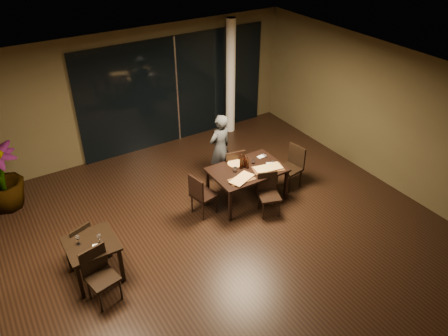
% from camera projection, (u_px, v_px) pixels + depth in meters
% --- Properties ---
extents(ground, '(8.00, 8.00, 0.00)m').
position_uv_depth(ground, '(226.00, 236.00, 8.29)').
color(ground, black).
rests_on(ground, ground).
extents(wall_back, '(8.00, 0.10, 3.00)m').
position_uv_depth(wall_back, '(137.00, 92.00, 10.39)').
color(wall_back, '#443C24').
rests_on(wall_back, ground).
extents(wall_right, '(0.10, 8.00, 3.00)m').
position_uv_depth(wall_right, '(388.00, 116.00, 9.28)').
color(wall_right, '#443C24').
rests_on(wall_right, ground).
extents(ceiling, '(8.00, 8.00, 0.04)m').
position_uv_depth(ceiling, '(227.00, 87.00, 6.66)').
color(ceiling, silver).
rests_on(ceiling, wall_back).
extents(window_panel, '(5.00, 0.06, 2.70)m').
position_uv_depth(window_panel, '(176.00, 90.00, 10.84)').
color(window_panel, black).
rests_on(window_panel, ground).
extents(column, '(0.24, 0.24, 3.00)m').
position_uv_depth(column, '(231.00, 78.00, 11.16)').
color(column, white).
rests_on(column, ground).
extents(main_table, '(1.50, 1.00, 0.75)m').
position_uv_depth(main_table, '(247.00, 172.00, 8.94)').
color(main_table, black).
rests_on(main_table, ground).
extents(side_table, '(0.80, 0.80, 0.75)m').
position_uv_depth(side_table, '(92.00, 249.00, 7.10)').
color(side_table, black).
rests_on(side_table, ground).
extents(chair_main_far, '(0.51, 0.51, 0.94)m').
position_uv_depth(chair_main_far, '(233.00, 166.00, 9.41)').
color(chair_main_far, black).
rests_on(chair_main_far, ground).
extents(chair_main_near, '(0.51, 0.51, 0.87)m').
position_uv_depth(chair_main_near, '(268.00, 191.00, 8.69)').
color(chair_main_near, black).
rests_on(chair_main_near, ground).
extents(chair_main_left, '(0.50, 0.50, 0.92)m').
position_uv_depth(chair_main_left, '(201.00, 193.00, 8.58)').
color(chair_main_left, black).
rests_on(chair_main_left, ground).
extents(chair_main_right, '(0.51, 0.51, 0.95)m').
position_uv_depth(chair_main_right, '(293.00, 164.00, 9.46)').
color(chair_main_right, black).
rests_on(chair_main_right, ground).
extents(chair_side_far, '(0.50, 0.50, 0.84)m').
position_uv_depth(chair_side_far, '(80.00, 242.00, 7.48)').
color(chair_side_far, black).
rests_on(chair_side_far, ground).
extents(chair_side_near, '(0.52, 0.52, 0.95)m').
position_uv_depth(chair_side_near, '(99.00, 272.00, 6.79)').
color(chair_side_near, black).
rests_on(chair_side_near, ground).
extents(diner, '(0.60, 0.46, 1.58)m').
position_uv_depth(diner, '(220.00, 148.00, 9.54)').
color(diner, '#313336').
rests_on(diner, ground).
extents(potted_plant, '(0.90, 0.90, 1.47)m').
position_uv_depth(potted_plant, '(0.00, 177.00, 8.68)').
color(potted_plant, '#204517').
rests_on(potted_plant, ground).
extents(pizza_board_left, '(0.53, 0.28, 0.01)m').
position_uv_depth(pizza_board_left, '(242.00, 180.00, 8.56)').
color(pizza_board_left, '#4E3219').
rests_on(pizza_board_left, main_table).
extents(pizza_board_right, '(0.69, 0.47, 0.01)m').
position_uv_depth(pizza_board_right, '(268.00, 169.00, 8.89)').
color(pizza_board_right, '#4F2E19').
rests_on(pizza_board_right, main_table).
extents(oblong_pizza_left, '(0.56, 0.41, 0.02)m').
position_uv_depth(oblong_pizza_left, '(242.00, 179.00, 8.55)').
color(oblong_pizza_left, maroon).
rests_on(oblong_pizza_left, pizza_board_left).
extents(oblong_pizza_right, '(0.58, 0.34, 0.02)m').
position_uv_depth(oblong_pizza_right, '(268.00, 168.00, 8.88)').
color(oblong_pizza_right, maroon).
rests_on(oblong_pizza_right, pizza_board_right).
extents(round_pizza, '(0.32, 0.32, 0.01)m').
position_uv_depth(round_pizza, '(235.00, 164.00, 9.06)').
color(round_pizza, red).
rests_on(round_pizza, main_table).
extents(bottle_a, '(0.07, 0.07, 0.33)m').
position_uv_depth(bottle_a, '(241.00, 161.00, 8.84)').
color(bottle_a, black).
rests_on(bottle_a, main_table).
extents(bottle_b, '(0.06, 0.06, 0.27)m').
position_uv_depth(bottle_b, '(248.00, 163.00, 8.86)').
color(bottle_b, black).
rests_on(bottle_b, main_table).
extents(bottle_c, '(0.06, 0.06, 0.28)m').
position_uv_depth(bottle_c, '(245.00, 161.00, 8.88)').
color(bottle_c, black).
rests_on(bottle_c, main_table).
extents(tumbler_left, '(0.08, 0.08, 0.10)m').
position_uv_depth(tumbler_left, '(235.00, 170.00, 8.79)').
color(tumbler_left, white).
rests_on(tumbler_left, main_table).
extents(tumbler_right, '(0.07, 0.07, 0.08)m').
position_uv_depth(tumbler_right, '(253.00, 162.00, 9.06)').
color(tumbler_right, white).
rests_on(tumbler_right, main_table).
extents(napkin_near, '(0.21, 0.17, 0.01)m').
position_uv_depth(napkin_near, '(271.00, 164.00, 9.05)').
color(napkin_near, white).
rests_on(napkin_near, main_table).
extents(napkin_far, '(0.18, 0.11, 0.01)m').
position_uv_depth(napkin_far, '(262.00, 156.00, 9.30)').
color(napkin_far, white).
rests_on(napkin_far, main_table).
extents(wine_glass_a, '(0.07, 0.07, 0.17)m').
position_uv_depth(wine_glass_a, '(78.00, 240.00, 6.97)').
color(wine_glass_a, white).
rests_on(wine_glass_a, side_table).
extents(wine_glass_b, '(0.08, 0.08, 0.17)m').
position_uv_depth(wine_glass_b, '(99.00, 239.00, 6.99)').
color(wine_glass_b, white).
rests_on(wine_glass_b, side_table).
extents(side_napkin, '(0.21, 0.16, 0.01)m').
position_uv_depth(side_napkin, '(98.00, 246.00, 6.96)').
color(side_napkin, white).
rests_on(side_napkin, side_table).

